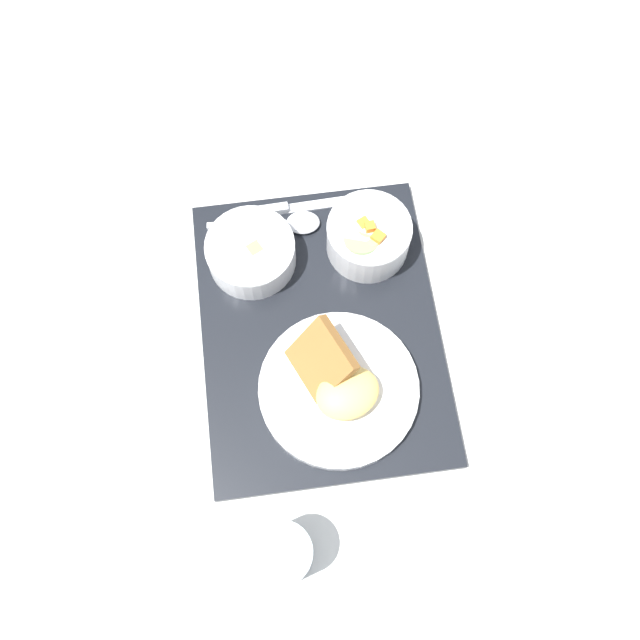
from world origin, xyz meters
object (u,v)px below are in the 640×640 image
object	(u,v)px
spoon	(287,223)
bowl_salad	(368,236)
bowl_soup	(251,252)
knife	(282,209)
plate_main	(336,388)
glass_water	(284,554)

from	to	relation	value
spoon	bowl_salad	bearing A→B (deg)	-19.31
bowl_soup	knife	xyz separation A→B (m)	(-0.07, 0.06, -0.02)
knife	plate_main	bearing A→B (deg)	-83.83
bowl_salad	spoon	bearing A→B (deg)	-122.39
plate_main	spoon	xyz separation A→B (m)	(-0.25, 0.00, -0.01)
bowl_salad	bowl_soup	world-z (taller)	bowl_salad
bowl_salad	knife	world-z (taller)	bowl_salad
plate_main	glass_water	distance (m)	0.21
spoon	glass_water	size ratio (longest dim) A/B	1.81
spoon	plate_main	bearing A→B (deg)	-76.92
knife	glass_water	size ratio (longest dim) A/B	2.19
bowl_salad	spoon	distance (m)	0.12
bowl_salad	knife	bearing A→B (deg)	-131.45
bowl_salad	plate_main	world-z (taller)	plate_main
bowl_salad	bowl_soup	distance (m)	0.16
bowl_soup	glass_water	bearing A→B (deg)	-7.78
bowl_salad	spoon	xyz separation A→B (m)	(-0.06, -0.10, -0.03)
bowl_soup	knife	world-z (taller)	bowl_soup
bowl_salad	plate_main	xyz separation A→B (m)	(0.19, -0.10, -0.02)
plate_main	glass_water	size ratio (longest dim) A/B	2.32
bowl_soup	plate_main	world-z (taller)	plate_main
glass_water	plate_main	bearing A→B (deg)	147.36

